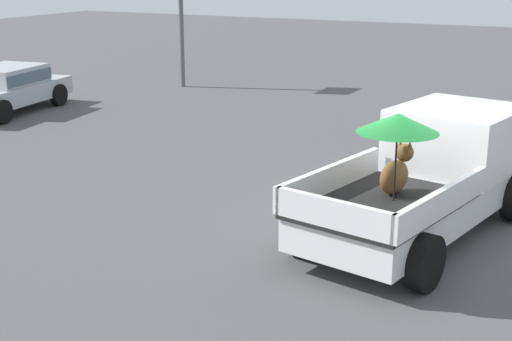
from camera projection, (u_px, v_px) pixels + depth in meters
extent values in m
plane|color=#4C4C4F|center=(415.00, 236.00, 11.65)|extent=(80.00, 80.00, 0.00)
cylinder|color=black|center=(411.00, 177.00, 13.44)|extent=(0.84, 0.44, 0.80)
cylinder|color=black|center=(304.00, 230.00, 10.82)|extent=(0.84, 0.44, 0.80)
cylinder|color=black|center=(424.00, 262.00, 9.64)|extent=(0.84, 0.44, 0.80)
cube|color=white|center=(417.00, 203.00, 11.49)|extent=(5.26, 2.77, 0.50)
cube|color=white|center=(457.00, 138.00, 12.32)|extent=(2.43, 2.25, 1.08)
cube|color=#4C606B|center=(481.00, 117.00, 13.01)|extent=(0.41, 1.70, 0.64)
cube|color=black|center=(383.00, 204.00, 10.55)|extent=(3.11, 2.37, 0.06)
cube|color=white|center=(330.00, 178.00, 11.04)|extent=(2.76, 0.66, 0.40)
cube|color=white|center=(443.00, 202.00, 9.94)|extent=(2.76, 0.66, 0.40)
cube|color=white|center=(333.00, 214.00, 9.48)|extent=(0.47, 1.82, 0.40)
ellipsoid|color=brown|center=(394.00, 177.00, 10.88)|extent=(0.73, 0.45, 0.52)
sphere|color=brown|center=(405.00, 153.00, 11.02)|extent=(0.33, 0.33, 0.28)
cone|color=brown|center=(400.00, 143.00, 11.02)|extent=(0.11, 0.11, 0.12)
cone|color=brown|center=(410.00, 145.00, 10.93)|extent=(0.11, 0.11, 0.12)
cylinder|color=black|center=(395.00, 166.00, 10.47)|extent=(0.04, 0.04, 1.08)
cone|color=#19722D|center=(398.00, 123.00, 10.29)|extent=(1.41, 1.41, 0.28)
cylinder|color=black|center=(2.00, 112.00, 19.54)|extent=(0.68, 0.31, 0.66)
cylinder|color=black|center=(59.00, 95.00, 21.99)|extent=(0.68, 0.31, 0.66)
cylinder|color=black|center=(10.00, 92.00, 22.53)|extent=(0.68, 0.31, 0.66)
cube|color=#ADB2B7|center=(6.00, 94.00, 20.97)|extent=(4.51, 2.36, 0.52)
cube|color=#ADB2B7|center=(6.00, 76.00, 20.92)|extent=(2.31, 1.89, 0.56)
cube|color=#4C606B|center=(6.00, 76.00, 20.92)|extent=(2.26, 1.96, 0.32)
cylinder|color=#59595B|center=(181.00, 28.00, 24.80)|extent=(0.16, 0.16, 4.07)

